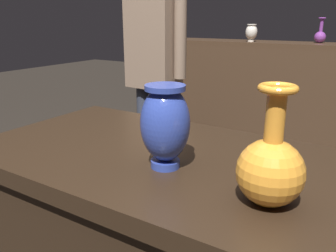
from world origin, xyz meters
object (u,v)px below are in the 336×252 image
at_px(vase_centerpiece, 165,124).
at_px(shelf_vase_center, 320,35).
at_px(vase_tall_behind, 271,167).
at_px(shelf_vase_left, 251,32).
at_px(visitor_near_left, 154,64).

bearing_deg(vase_centerpiece, shelf_vase_center, 90.80).
xyz_separation_m(vase_centerpiece, shelf_vase_center, (-0.03, 2.34, 0.13)).
bearing_deg(vase_tall_behind, vase_centerpiece, 171.10).
xyz_separation_m(vase_centerpiece, shelf_vase_left, (-0.55, 2.21, 0.15)).
relative_size(vase_centerpiece, visitor_near_left, 0.14).
bearing_deg(visitor_near_left, vase_tall_behind, 138.89).
distance_m(vase_tall_behind, visitor_near_left, 1.52).
relative_size(vase_tall_behind, shelf_vase_center, 1.31).
bearing_deg(vase_tall_behind, shelf_vase_center, 97.63).
bearing_deg(visitor_near_left, shelf_vase_left, -94.81).
height_order(vase_tall_behind, visitor_near_left, visitor_near_left).
bearing_deg(shelf_vase_center, visitor_near_left, -119.53).
distance_m(shelf_vase_left, visitor_near_left, 1.18).
xyz_separation_m(vase_centerpiece, visitor_near_left, (-0.76, 1.06, -0.01)).
height_order(vase_centerpiece, shelf_vase_center, shelf_vase_center).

